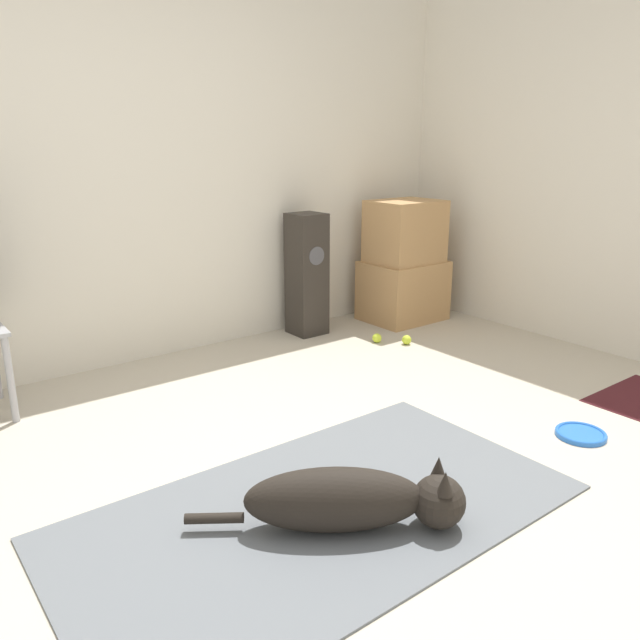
% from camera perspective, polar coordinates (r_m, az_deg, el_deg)
% --- Properties ---
extents(ground_plane, '(12.00, 12.00, 0.00)m').
position_cam_1_polar(ground_plane, '(2.60, 1.65, -16.12)').
color(ground_plane, '#BCB29E').
extents(wall_back, '(8.00, 0.06, 2.55)m').
position_cam_1_polar(wall_back, '(4.04, -17.96, 13.85)').
color(wall_back, silver).
rests_on(wall_back, ground_plane).
extents(area_rug, '(1.99, 1.09, 0.01)m').
position_cam_1_polar(area_rug, '(2.52, 0.07, -17.10)').
color(area_rug, slate).
rests_on(area_rug, ground_plane).
extents(dog, '(0.87, 0.65, 0.26)m').
position_cam_1_polar(dog, '(2.36, 3.18, -16.08)').
color(dog, black).
rests_on(dog, area_rug).
extents(frisbee, '(0.24, 0.24, 0.03)m').
position_cam_1_polar(frisbee, '(3.33, 22.74, -9.57)').
color(frisbee, blue).
rests_on(frisbee, ground_plane).
extents(cardboard_box_lower, '(0.60, 0.48, 0.47)m').
position_cam_1_polar(cardboard_box_lower, '(4.98, 7.60, 2.69)').
color(cardboard_box_lower, tan).
rests_on(cardboard_box_lower, ground_plane).
extents(cardboard_box_upper, '(0.53, 0.42, 0.47)m').
position_cam_1_polar(cardboard_box_upper, '(4.87, 7.79, 8.02)').
color(cardboard_box_upper, tan).
rests_on(cardboard_box_upper, cardboard_box_lower).
extents(floor_speaker, '(0.24, 0.24, 0.88)m').
position_cam_1_polar(floor_speaker, '(4.53, -1.22, 4.18)').
color(floor_speaker, '#2D2823').
rests_on(floor_speaker, ground_plane).
extents(tennis_ball_by_boxes, '(0.07, 0.07, 0.07)m').
position_cam_1_polar(tennis_ball_by_boxes, '(4.42, 7.93, -1.81)').
color(tennis_ball_by_boxes, '#C6E033').
rests_on(tennis_ball_by_boxes, ground_plane).
extents(tennis_ball_near_speaker, '(0.07, 0.07, 0.07)m').
position_cam_1_polar(tennis_ball_near_speaker, '(4.43, 5.23, -1.65)').
color(tennis_ball_near_speaker, '#C6E033').
rests_on(tennis_ball_near_speaker, ground_plane).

